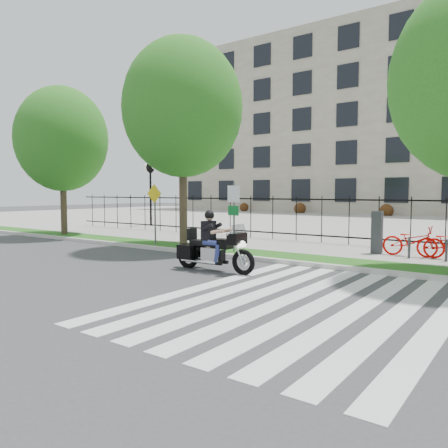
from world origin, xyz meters
The scene contains 14 objects.
ground centered at (0.00, 0.00, 0.00)m, with size 120.00×120.00×0.00m, color #38373A.
curb centered at (0.00, 4.10, 0.07)m, with size 60.00×0.20×0.15m, color #B7B4AC.
grass_verge centered at (0.00, 4.95, 0.07)m, with size 60.00×1.50×0.15m, color #1B5715.
sidewalk centered at (0.00, 7.45, 0.07)m, with size 60.00×3.50×0.15m, color gray.
plaza centered at (0.00, 25.00, 0.05)m, with size 80.00×34.00×0.10m, color gray.
crosswalk_stripes centered at (4.83, 0.00, 0.01)m, with size 5.70×8.00×0.01m, color silver, non-canonical shape.
iron_fence centered at (0.00, 9.20, 1.15)m, with size 30.00×0.06×2.00m, color black, non-canonical shape.
office_building centered at (0.00, 44.92, 9.97)m, with size 60.00×21.90×20.15m.
lamp_post_left centered at (-12.00, 12.00, 3.21)m, with size 1.06×0.70×4.25m.
street_tree_0 centered at (-11.10, 4.95, 5.00)m, with size 4.61×4.61×7.51m.
street_tree_1 centered at (-2.91, 4.95, 5.64)m, with size 4.79×4.79×8.25m.
sign_pole_regulatory centered at (-0.16, 4.58, 1.74)m, with size 0.50×0.09×2.50m.
sign_pole_warning centered at (-4.16, 4.58, 1.74)m, with size 0.78×0.09×2.49m.
motorcycle_rider centered at (1.09, 1.76, 0.72)m, with size 2.78×0.81×2.15m.
Camera 1 is at (8.81, -8.28, 2.32)m, focal length 35.00 mm.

